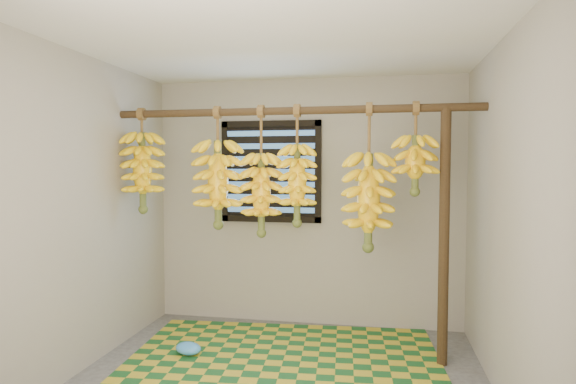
% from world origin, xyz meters
% --- Properties ---
extents(ceiling, '(3.00, 3.00, 0.01)m').
position_xyz_m(ceiling, '(0.00, 0.00, 2.40)').
color(ceiling, silver).
rests_on(ceiling, wall_back).
extents(wall_back, '(3.00, 0.01, 2.40)m').
position_xyz_m(wall_back, '(0.00, 1.50, 1.20)').
color(wall_back, gray).
rests_on(wall_back, floor).
extents(wall_left, '(0.01, 3.00, 2.40)m').
position_xyz_m(wall_left, '(-1.50, 0.00, 1.20)').
color(wall_left, gray).
rests_on(wall_left, floor).
extents(wall_right, '(0.01, 3.00, 2.40)m').
position_xyz_m(wall_right, '(1.50, 0.00, 1.20)').
color(wall_right, gray).
rests_on(wall_right, floor).
extents(window, '(1.00, 0.04, 1.00)m').
position_xyz_m(window, '(-0.35, 1.48, 1.50)').
color(window, black).
rests_on(window, wall_back).
extents(hanging_pole, '(3.00, 0.06, 0.06)m').
position_xyz_m(hanging_pole, '(0.00, 0.70, 2.00)').
color(hanging_pole, '#3D2B16').
rests_on(hanging_pole, wall_left).
extents(support_post, '(0.08, 0.08, 2.00)m').
position_xyz_m(support_post, '(1.20, 0.70, 1.00)').
color(support_post, '#3D2B16').
rests_on(support_post, floor).
extents(woven_mat, '(2.62, 2.16, 0.01)m').
position_xyz_m(woven_mat, '(-0.02, 0.41, 0.01)').
color(woven_mat, '#174F20').
rests_on(woven_mat, floor).
extents(plastic_bag, '(0.28, 0.24, 0.10)m').
position_xyz_m(plastic_bag, '(-0.82, 0.50, 0.06)').
color(plastic_bag, '#3D94E4').
rests_on(plastic_bag, woven_mat).
extents(banana_bunch_a, '(0.34, 0.34, 0.89)m').
position_xyz_m(banana_bunch_a, '(-1.31, 0.70, 1.50)').
color(banana_bunch_a, brown).
rests_on(banana_bunch_a, hanging_pole).
extents(banana_bunch_b, '(0.40, 0.40, 1.01)m').
position_xyz_m(banana_bunch_b, '(-0.63, 0.70, 1.40)').
color(banana_bunch_b, brown).
rests_on(banana_bunch_b, hanging_pole).
extents(banana_bunch_c, '(0.33, 0.33, 1.07)m').
position_xyz_m(banana_bunch_c, '(-0.25, 0.70, 1.32)').
color(banana_bunch_c, brown).
rests_on(banana_bunch_c, hanging_pole).
extents(banana_bunch_d, '(0.29, 0.29, 0.98)m').
position_xyz_m(banana_bunch_d, '(0.05, 0.70, 1.40)').
color(banana_bunch_d, brown).
rests_on(banana_bunch_d, hanging_pole).
extents(banana_bunch_e, '(0.38, 0.38, 1.16)m').
position_xyz_m(banana_bunch_e, '(0.62, 0.70, 1.27)').
color(banana_bunch_e, brown).
rests_on(banana_bunch_e, hanging_pole).
extents(banana_bunch_f, '(0.33, 0.33, 0.72)m').
position_xyz_m(banana_bunch_f, '(0.98, 0.70, 1.56)').
color(banana_bunch_f, brown).
rests_on(banana_bunch_f, hanging_pole).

